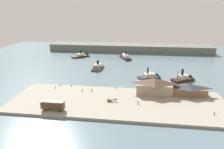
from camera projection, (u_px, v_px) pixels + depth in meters
ground_plane at (121, 87)px, 121.31m from camera, size 320.00×320.00×0.00m
quay_promenade at (117, 102)px, 100.43m from camera, size 110.00×36.00×1.20m
seawall_edge at (120, 89)px, 117.77m from camera, size 110.00×0.80×1.00m
ferry_shed_customs_shed at (154, 86)px, 107.99m from camera, size 19.59×9.45×9.13m
ferry_shed_west_terminal at (188, 89)px, 107.08m from camera, size 18.90×8.73×6.28m
street_tram at (53, 105)px, 90.44m from camera, size 10.77×2.96×4.57m
horse_cart at (112, 100)px, 99.73m from camera, size 5.48×1.61×1.87m
pedestrian_near_east_shed at (55, 87)px, 116.09m from camera, size 0.38×0.38×1.54m
pedestrian_by_tram at (138, 103)px, 96.93m from camera, size 0.41×0.41×1.66m
pedestrian_walking_west at (214, 113)px, 86.95m from camera, size 0.39×0.39×1.56m
pedestrian_standing_center at (82, 90)px, 111.96m from camera, size 0.38×0.38×1.55m
pedestrian_near_west_shed at (92, 90)px, 112.30m from camera, size 0.41×0.41×1.66m
mooring_post_center_east at (60, 85)px, 120.71m from camera, size 0.44×0.44×0.90m
mooring_post_west at (116, 88)px, 116.34m from camera, size 0.44×0.44×0.90m
mooring_post_center_west at (71, 86)px, 119.34m from camera, size 0.44×0.44×0.90m
ferry_approaching_west at (185, 79)px, 131.76m from camera, size 17.29×12.96×10.42m
ferry_departing_north at (152, 77)px, 136.13m from camera, size 17.29×11.65×10.35m
ferry_moored_west at (83, 56)px, 198.13m from camera, size 18.60×16.80×9.64m
ferry_near_quay at (97, 68)px, 155.79m from camera, size 8.01×17.35×9.34m
ferry_moored_east at (125, 57)px, 191.85m from camera, size 13.18×19.90×9.02m
far_headland at (129, 48)px, 223.48m from camera, size 180.00×24.00×8.00m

